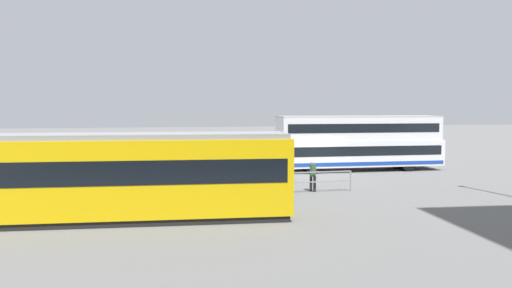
% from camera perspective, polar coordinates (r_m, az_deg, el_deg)
% --- Properties ---
extents(ground_plane, '(160.00, 160.00, 0.00)m').
position_cam_1_polar(ground_plane, '(32.42, 6.99, -3.51)').
color(ground_plane, slate).
extents(double_decker_bus, '(11.69, 2.79, 3.78)m').
position_cam_1_polar(double_decker_bus, '(34.79, 11.79, 0.18)').
color(double_decker_bus, white).
rests_on(double_decker_bus, ground).
extents(tram_yellow, '(12.68, 3.33, 3.37)m').
position_cam_1_polar(tram_yellow, '(19.58, -14.66, -3.55)').
color(tram_yellow, '#E5B70C').
rests_on(tram_yellow, ground).
extents(pedestrian_near_railing, '(0.45, 0.45, 1.62)m').
position_cam_1_polar(pedestrian_near_railing, '(25.71, 6.61, -3.44)').
color(pedestrian_near_railing, black).
rests_on(pedestrian_near_railing, ground).
extents(pedestrian_railing, '(8.64, 0.25, 1.08)m').
position_cam_1_polar(pedestrian_railing, '(24.80, 1.79, -4.13)').
color(pedestrian_railing, gray).
rests_on(pedestrian_railing, ground).
extents(info_sign, '(1.15, 0.38, 2.29)m').
position_cam_1_polar(info_sign, '(25.06, -7.43, -2.12)').
color(info_sign, slate).
rests_on(info_sign, ground).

